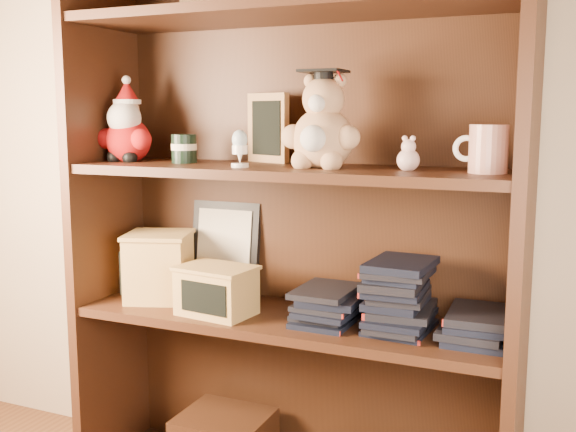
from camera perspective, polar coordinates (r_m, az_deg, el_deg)
name	(u,v)px	position (r m, az deg, el deg)	size (l,w,h in m)	color
bookcase	(295,228)	(1.82, 0.56, -1.06)	(1.20, 0.35, 1.60)	#3C1F11
shelf_lower	(288,320)	(1.83, 0.00, -8.80)	(1.14, 0.33, 0.02)	#3C1F11
shelf_upper	(288,171)	(1.75, 0.00, 3.81)	(1.14, 0.33, 0.02)	#3C1F11
santa_plush	(127,129)	(1.99, -13.50, 7.15)	(0.18, 0.13, 0.25)	#A50F0F
teachers_tin	(184,148)	(1.89, -8.79, 5.68)	(0.07, 0.07, 0.08)	black
chalkboard_plaque	(268,129)	(1.89, -1.70, 7.36)	(0.15, 0.11, 0.19)	#9E7547
egg_cup	(240,147)	(1.72, -4.10, 5.84)	(0.05, 0.05, 0.10)	white
grad_teddy_bear	(322,130)	(1.70, 2.91, 7.30)	(0.21, 0.18, 0.25)	tan
pink_figurine	(408,157)	(1.64, 10.15, 4.95)	(0.06, 0.06, 0.09)	beige
teacher_mug	(487,149)	(1.61, 16.51, 5.47)	(0.13, 0.09, 0.11)	silver
certificate_frame	(225,248)	(2.02, -5.36, -2.70)	(0.22, 0.06, 0.28)	black
treats_box	(159,266)	(1.99, -10.87, -4.17)	(0.23, 0.23, 0.20)	tan
pencils_box	(216,290)	(1.82, -6.09, -6.25)	(0.22, 0.17, 0.13)	tan
book_stack_left	(329,303)	(1.77, 3.51, -7.37)	(0.14, 0.20, 0.10)	black
book_stack_mid	(399,296)	(1.70, 9.37, -6.67)	(0.14, 0.20, 0.18)	black
book_stack_right	(477,327)	(1.69, 15.72, -9.03)	(0.14, 0.20, 0.06)	black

